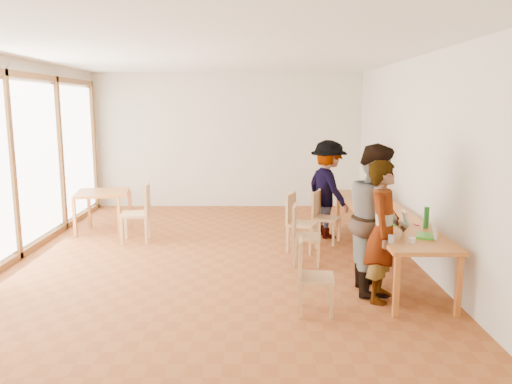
# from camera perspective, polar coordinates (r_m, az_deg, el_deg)

# --- Properties ---
(ground) EXTENTS (8.00, 8.00, 0.00)m
(ground) POSITION_cam_1_polar(r_m,az_deg,el_deg) (7.63, -4.82, -7.62)
(ground) COLOR #964F24
(ground) RESTS_ON ground
(wall_back) EXTENTS (6.00, 0.10, 3.00)m
(wall_back) POSITION_cam_1_polar(r_m,az_deg,el_deg) (11.30, -3.27, 5.86)
(wall_back) COLOR beige
(wall_back) RESTS_ON ground
(wall_front) EXTENTS (6.00, 0.10, 3.00)m
(wall_front) POSITION_cam_1_polar(r_m,az_deg,el_deg) (3.40, -10.66, -3.77)
(wall_front) COLOR beige
(wall_front) RESTS_ON ground
(wall_right) EXTENTS (0.10, 8.00, 3.00)m
(wall_right) POSITION_cam_1_polar(r_m,az_deg,el_deg) (7.67, 17.99, 3.48)
(wall_right) COLOR beige
(wall_right) RESTS_ON ground
(window_wall) EXTENTS (0.10, 8.00, 3.00)m
(window_wall) POSITION_cam_1_polar(r_m,az_deg,el_deg) (8.13, -26.30, 3.28)
(window_wall) COLOR white
(window_wall) RESTS_ON ground
(ceiling) EXTENTS (6.00, 8.00, 0.04)m
(ceiling) POSITION_cam_1_polar(r_m,az_deg,el_deg) (7.31, -5.17, 15.56)
(ceiling) COLOR white
(ceiling) RESTS_ON wall_back
(communal_table) EXTENTS (0.80, 4.00, 0.75)m
(communal_table) POSITION_cam_1_polar(r_m,az_deg,el_deg) (7.51, 14.39, -2.64)
(communal_table) COLOR #C15F2B
(communal_table) RESTS_ON ground
(side_table) EXTENTS (0.90, 0.90, 0.75)m
(side_table) POSITION_cam_1_polar(r_m,az_deg,el_deg) (9.46, -17.13, -0.42)
(side_table) COLOR #C15F2B
(side_table) RESTS_ON ground
(chair_near) EXTENTS (0.42, 0.42, 0.45)m
(chair_near) POSITION_cam_1_polar(r_m,az_deg,el_deg) (5.62, 5.97, -8.60)
(chair_near) COLOR tan
(chair_near) RESTS_ON ground
(chair_mid) EXTENTS (0.46, 0.46, 0.46)m
(chair_mid) POSITION_cam_1_polar(r_m,az_deg,el_deg) (7.27, 5.08, -4.14)
(chair_mid) COLOR tan
(chair_mid) RESTS_ON ground
(chair_far) EXTENTS (0.56, 0.56, 0.49)m
(chair_far) POSITION_cam_1_polar(r_m,az_deg,el_deg) (7.93, 4.65, -2.69)
(chair_far) COLOR tan
(chair_far) RESTS_ON ground
(chair_empty) EXTENTS (0.54, 0.54, 0.47)m
(chair_empty) POSITION_cam_1_polar(r_m,az_deg,el_deg) (8.46, 7.48, -2.17)
(chair_empty) COLOR tan
(chair_empty) RESTS_ON ground
(chair_spare) EXTENTS (0.50, 0.50, 0.53)m
(chair_spare) POSITION_cam_1_polar(r_m,az_deg,el_deg) (8.62, -12.98, -1.60)
(chair_spare) COLOR tan
(chair_spare) RESTS_ON ground
(person_near) EXTENTS (0.60, 0.71, 1.67)m
(person_near) POSITION_cam_1_polar(r_m,az_deg,el_deg) (6.03, 14.32, -4.39)
(person_near) COLOR gray
(person_near) RESTS_ON ground
(person_mid) EXTENTS (0.73, 0.92, 1.84)m
(person_mid) POSITION_cam_1_polar(r_m,az_deg,el_deg) (6.32, 13.56, -2.93)
(person_mid) COLOR gray
(person_mid) RESTS_ON ground
(person_far) EXTENTS (1.02, 1.26, 1.70)m
(person_far) POSITION_cam_1_polar(r_m,az_deg,el_deg) (8.77, 8.23, 0.33)
(person_far) COLOR gray
(person_far) RESTS_ON ground
(laptop_near) EXTENTS (0.32, 0.33, 0.23)m
(laptop_near) POSITION_cam_1_polar(r_m,az_deg,el_deg) (6.24, 19.23, -4.38)
(laptop_near) COLOR green
(laptop_near) RESTS_ON communal_table
(laptop_mid) EXTENTS (0.20, 0.23, 0.19)m
(laptop_mid) POSITION_cam_1_polar(r_m,az_deg,el_deg) (6.81, 16.35, -3.16)
(laptop_mid) COLOR green
(laptop_mid) RESTS_ON communal_table
(laptop_far) EXTENTS (0.31, 0.33, 0.22)m
(laptop_far) POSITION_cam_1_polar(r_m,az_deg,el_deg) (8.45, 12.90, -0.44)
(laptop_far) COLOR green
(laptop_far) RESTS_ON communal_table
(yellow_mug) EXTENTS (0.14, 0.14, 0.10)m
(yellow_mug) POSITION_cam_1_polar(r_m,az_deg,el_deg) (6.81, 14.47, -3.08)
(yellow_mug) COLOR gold
(yellow_mug) RESTS_ON communal_table
(green_bottle) EXTENTS (0.07, 0.07, 0.28)m
(green_bottle) POSITION_cam_1_polar(r_m,az_deg,el_deg) (6.67, 18.90, -2.79)
(green_bottle) COLOR #1C6D21
(green_bottle) RESTS_ON communal_table
(clear_glass) EXTENTS (0.07, 0.07, 0.09)m
(clear_glass) POSITION_cam_1_polar(r_m,az_deg,el_deg) (5.88, 15.18, -5.21)
(clear_glass) COLOR silver
(clear_glass) RESTS_ON communal_table
(condiment_cup) EXTENTS (0.08, 0.08, 0.06)m
(condiment_cup) POSITION_cam_1_polar(r_m,az_deg,el_deg) (5.95, 17.40, -5.30)
(condiment_cup) COLOR white
(condiment_cup) RESTS_ON communal_table
(pink_phone) EXTENTS (0.05, 0.10, 0.01)m
(pink_phone) POSITION_cam_1_polar(r_m,az_deg,el_deg) (6.85, 17.87, -3.55)
(pink_phone) COLOR #DA3C54
(pink_phone) RESTS_ON communal_table
(black_pouch) EXTENTS (0.16, 0.26, 0.09)m
(black_pouch) POSITION_cam_1_polar(r_m,az_deg,el_deg) (8.47, 11.65, -0.50)
(black_pouch) COLOR black
(black_pouch) RESTS_ON communal_table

